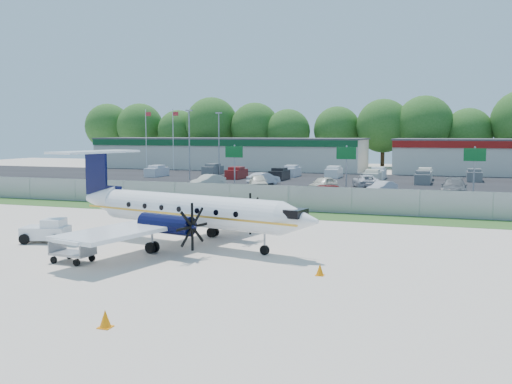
% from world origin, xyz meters
% --- Properties ---
extents(ground, '(170.00, 170.00, 0.00)m').
position_xyz_m(ground, '(0.00, 0.00, 0.00)').
color(ground, beige).
rests_on(ground, ground).
extents(grass_verge, '(170.00, 4.00, 0.02)m').
position_xyz_m(grass_verge, '(0.00, 12.00, 0.01)').
color(grass_verge, '#2D561E').
rests_on(grass_verge, ground).
extents(access_road, '(170.00, 8.00, 0.02)m').
position_xyz_m(access_road, '(0.00, 19.00, 0.01)').
color(access_road, black).
rests_on(access_road, ground).
extents(parking_lot, '(170.00, 32.00, 0.02)m').
position_xyz_m(parking_lot, '(0.00, 40.00, 0.01)').
color(parking_lot, black).
rests_on(parking_lot, ground).
extents(perimeter_fence, '(120.00, 0.06, 1.99)m').
position_xyz_m(perimeter_fence, '(0.00, 14.00, 1.00)').
color(perimeter_fence, gray).
rests_on(perimeter_fence, ground).
extents(building_west, '(46.40, 12.40, 5.24)m').
position_xyz_m(building_west, '(-24.00, 61.98, 2.63)').
color(building_west, beige).
rests_on(building_west, ground).
extents(sign_left, '(1.80, 0.26, 5.00)m').
position_xyz_m(sign_left, '(-8.00, 22.91, 3.61)').
color(sign_left, gray).
rests_on(sign_left, ground).
extents(sign_mid, '(1.80, 0.26, 5.00)m').
position_xyz_m(sign_mid, '(3.00, 22.91, 3.61)').
color(sign_mid, gray).
rests_on(sign_mid, ground).
extents(sign_right, '(1.80, 0.26, 5.00)m').
position_xyz_m(sign_right, '(14.00, 22.91, 3.61)').
color(sign_right, gray).
rests_on(sign_right, ground).
extents(flagpole_west, '(1.06, 0.12, 10.00)m').
position_xyz_m(flagpole_west, '(-35.92, 55.00, 5.64)').
color(flagpole_west, white).
rests_on(flagpole_west, ground).
extents(flagpole_east, '(1.06, 0.12, 10.00)m').
position_xyz_m(flagpole_east, '(-30.92, 55.00, 5.64)').
color(flagpole_east, white).
rests_on(flagpole_east, ground).
extents(light_pole_nw, '(0.90, 0.35, 9.09)m').
position_xyz_m(light_pole_nw, '(-20.00, 38.00, 5.23)').
color(light_pole_nw, gray).
rests_on(light_pole_nw, ground).
extents(light_pole_sw, '(0.90, 0.35, 9.09)m').
position_xyz_m(light_pole_sw, '(-20.00, 48.00, 5.23)').
color(light_pole_sw, gray).
rests_on(light_pole_sw, ground).
extents(tree_line, '(112.00, 6.00, 14.00)m').
position_xyz_m(tree_line, '(0.00, 74.00, 0.00)').
color(tree_line, '#245519').
rests_on(tree_line, ground).
extents(aircraft, '(16.62, 16.27, 5.07)m').
position_xyz_m(aircraft, '(-1.73, -0.98, 1.96)').
color(aircraft, white).
rests_on(aircraft, ground).
extents(pushback_tug, '(2.77, 2.32, 1.33)m').
position_xyz_m(pushback_tug, '(-9.50, -2.83, 0.64)').
color(pushback_tug, white).
rests_on(pushback_tug, ground).
extents(baggage_cart_near, '(2.05, 1.33, 1.03)m').
position_xyz_m(baggage_cart_near, '(-4.94, -6.70, 0.48)').
color(baggage_cart_near, gray).
rests_on(baggage_cart_near, ground).
extents(cone_nose, '(0.36, 0.36, 0.52)m').
position_xyz_m(cone_nose, '(6.79, -5.32, 0.24)').
color(cone_nose, orange).
rests_on(cone_nose, ground).
extents(cone_port_wing, '(0.41, 0.41, 0.59)m').
position_xyz_m(cone_port_wing, '(1.75, -14.07, 0.28)').
color(cone_port_wing, orange).
rests_on(cone_port_wing, ground).
extents(cone_starboard_wing, '(0.32, 0.32, 0.46)m').
position_xyz_m(cone_starboard_wing, '(-3.44, 13.66, 0.22)').
color(cone_starboard_wing, orange).
rests_on(cone_starboard_wing, ground).
extents(road_car_west, '(5.02, 3.42, 1.57)m').
position_xyz_m(road_car_west, '(-14.84, 17.81, 0.00)').
color(road_car_west, navy).
rests_on(road_car_west, ground).
extents(road_car_mid, '(5.33, 3.80, 1.69)m').
position_xyz_m(road_car_mid, '(1.44, 20.23, 0.00)').
color(road_car_mid, maroon).
rests_on(road_car_mid, ground).
extents(parked_car_a, '(2.94, 4.72, 1.47)m').
position_xyz_m(parked_car_a, '(-13.64, 29.40, 0.00)').
color(parked_car_a, beige).
rests_on(parked_car_a, ground).
extents(parked_car_b, '(3.59, 5.11, 1.62)m').
position_xyz_m(parked_car_b, '(-7.73, 29.46, 0.00)').
color(parked_car_b, beige).
rests_on(parked_car_b, ground).
extents(parked_car_c, '(2.77, 4.75, 1.52)m').
position_xyz_m(parked_car_c, '(-0.63, 29.88, 0.00)').
color(parked_car_c, beige).
rests_on(parked_car_c, ground).
extents(parked_car_d, '(2.88, 4.20, 1.31)m').
position_xyz_m(parked_car_d, '(5.65, 28.76, 0.00)').
color(parked_car_d, silver).
rests_on(parked_car_d, ground).
extents(parked_car_e, '(2.47, 5.95, 1.72)m').
position_xyz_m(parked_car_e, '(12.46, 29.46, 0.00)').
color(parked_car_e, '#595B5E').
rests_on(parked_car_e, ground).
extents(parked_car_f, '(3.20, 4.65, 1.45)m').
position_xyz_m(parked_car_f, '(-8.83, 34.78, 0.00)').
color(parked_car_f, silver).
rests_on(parked_car_f, ground).
extents(parked_car_g, '(3.97, 5.92, 1.51)m').
position_xyz_m(parked_car_g, '(3.26, 34.43, 0.00)').
color(parked_car_g, silver).
rests_on(parked_car_g, ground).
extents(far_parking_rows, '(56.00, 10.00, 1.60)m').
position_xyz_m(far_parking_rows, '(0.00, 45.00, 0.00)').
color(far_parking_rows, gray).
rests_on(far_parking_rows, ground).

